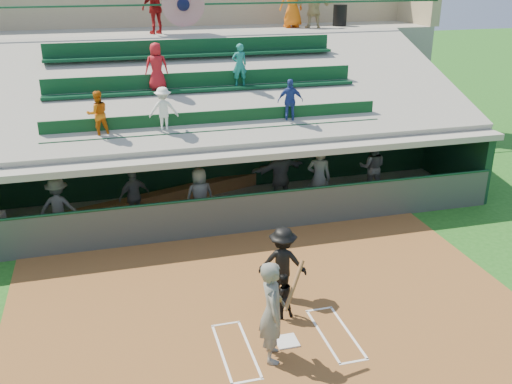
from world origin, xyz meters
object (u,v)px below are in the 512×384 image
object	(u,v)px
home_plate	(287,341)
batter_at_plate	(272,311)
catcher	(282,296)
trash_bin	(340,15)

from	to	relation	value
home_plate	batter_at_plate	bearing A→B (deg)	-138.60
batter_at_plate	catcher	xyz separation A→B (m)	(0.58, 1.22, -0.51)
batter_at_plate	home_plate	bearing A→B (deg)	41.40
batter_at_plate	trash_bin	xyz separation A→B (m)	(6.85, 13.61, 3.98)
home_plate	catcher	world-z (taller)	catcher
home_plate	batter_at_plate	distance (m)	1.13
trash_bin	catcher	bearing A→B (deg)	-116.87
home_plate	trash_bin	xyz separation A→B (m)	(6.45, 13.25, 4.97)
catcher	trash_bin	size ratio (longest dim) A/B	1.22
home_plate	catcher	size ratio (longest dim) A/B	0.43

